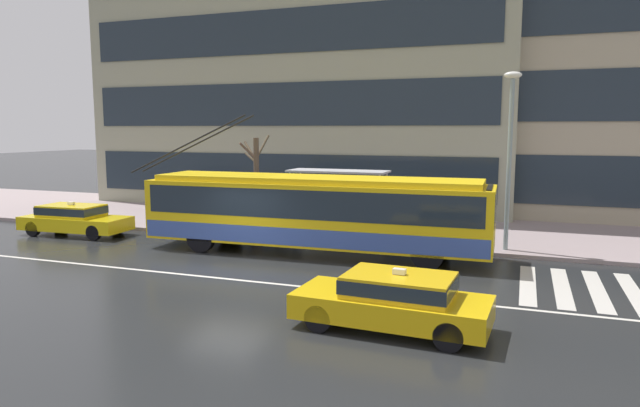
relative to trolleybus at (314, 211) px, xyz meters
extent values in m
plane|color=#242527|center=(-1.97, -2.94, -1.53)|extent=(160.00, 160.00, 0.00)
cube|color=gray|center=(-1.97, 6.60, -1.46)|extent=(80.00, 10.00, 0.14)
cube|color=beige|center=(7.18, -1.67, -1.52)|extent=(0.44, 4.40, 0.01)
cube|color=beige|center=(8.08, -1.67, -1.52)|extent=(0.44, 4.40, 0.01)
cube|color=beige|center=(8.98, -1.67, -1.52)|extent=(0.44, 4.40, 0.01)
cube|color=beige|center=(9.88, -1.67, -1.52)|extent=(0.44, 4.40, 0.01)
cube|color=silver|center=(-1.97, -4.14, -1.52)|extent=(72.00, 0.14, 0.01)
cube|color=yellow|center=(-0.02, 0.00, -0.04)|extent=(12.36, 2.79, 2.14)
cube|color=yellow|center=(-0.02, 0.00, 1.13)|extent=(11.62, 2.52, 0.20)
cube|color=#1E2833|center=(-0.02, 0.00, 0.38)|extent=(11.87, 2.81, 0.98)
cube|color=#3B56A3|center=(-0.02, 0.00, -0.73)|extent=(12.24, 2.81, 0.60)
cube|color=#1E2833|center=(6.08, 0.14, 0.38)|extent=(0.17, 2.20, 1.07)
cube|color=black|center=(5.93, 0.14, 0.93)|extent=(0.20, 1.90, 0.28)
cylinder|color=black|center=(-4.93, 0.23, 2.31)|extent=(4.92, 0.18, 2.22)
cylinder|color=black|center=(-4.92, -0.47, 2.31)|extent=(4.92, 0.18, 2.22)
cylinder|color=black|center=(4.14, 1.20, -1.01)|extent=(1.05, 0.32, 1.04)
cylinder|color=black|center=(4.19, -1.00, -1.01)|extent=(1.05, 0.32, 1.04)
cylinder|color=black|center=(-3.98, 1.00, -1.01)|extent=(1.05, 0.32, 1.04)
cylinder|color=black|center=(-3.93, -1.19, -1.01)|extent=(1.05, 0.32, 1.04)
cube|color=yellow|center=(-10.64, -0.12, -1.02)|extent=(4.64, 1.93, 0.55)
cube|color=yellow|center=(-10.82, -0.13, -0.50)|extent=(2.53, 1.60, 0.48)
cube|color=#1E2833|center=(-10.82, -0.13, -0.48)|extent=(2.58, 1.62, 0.31)
cube|color=silver|center=(-10.82, -0.13, -0.19)|extent=(0.29, 0.17, 0.12)
cylinder|color=black|center=(-9.16, 0.72, -1.22)|extent=(0.63, 0.23, 0.62)
cylinder|color=black|center=(-9.10, -0.82, -1.22)|extent=(0.63, 0.23, 0.62)
cylinder|color=black|center=(-12.18, 0.58, -1.22)|extent=(0.63, 0.23, 0.62)
cylinder|color=black|center=(-12.11, -0.95, -1.22)|extent=(0.63, 0.23, 0.62)
cube|color=yellow|center=(4.30, -6.62, -1.02)|extent=(4.38, 2.02, 0.55)
cube|color=gold|center=(4.47, -6.63, -0.50)|extent=(2.39, 1.66, 0.48)
cube|color=#1E2833|center=(4.47, -6.63, -0.48)|extent=(2.44, 1.68, 0.31)
cube|color=silver|center=(4.47, -6.63, -0.19)|extent=(0.29, 0.17, 0.12)
cylinder|color=black|center=(2.84, -7.34, -1.22)|extent=(0.63, 0.23, 0.62)
cylinder|color=black|center=(2.92, -5.75, -1.22)|extent=(0.63, 0.23, 0.62)
cylinder|color=black|center=(5.67, -7.49, -1.22)|extent=(0.63, 0.23, 0.62)
cylinder|color=black|center=(5.75, -5.90, -1.22)|extent=(0.63, 0.23, 0.62)
cylinder|color=gray|center=(1.60, 3.07, -0.14)|extent=(0.08, 0.08, 2.49)
cylinder|color=gray|center=(-2.25, 3.07, -0.14)|extent=(0.08, 0.08, 2.49)
cylinder|color=gray|center=(1.60, 4.28, -0.14)|extent=(0.08, 0.08, 2.49)
cylinder|color=gray|center=(-2.25, 4.28, -0.14)|extent=(0.08, 0.08, 2.49)
cube|color=#99ADB2|center=(-0.33, 4.28, -0.09)|extent=(3.66, 0.04, 2.00)
cube|color=#B2B2B7|center=(-0.33, 3.68, 1.15)|extent=(4.15, 1.51, 0.08)
cube|color=brown|center=(-0.33, 3.98, -0.94)|extent=(2.69, 0.36, 0.08)
cylinder|color=#454D4F|center=(-2.54, 2.36, -0.97)|extent=(0.14, 0.14, 0.84)
cylinder|color=#454D4F|center=(-2.42, 2.46, -0.97)|extent=(0.14, 0.14, 0.84)
cylinder|color=#424030|center=(-2.48, 2.41, -0.23)|extent=(0.51, 0.51, 0.63)
sphere|color=#D9A282|center=(-2.48, 2.41, 0.20)|extent=(0.23, 0.23, 0.23)
cone|color=#308A4C|center=(-2.57, 2.33, 0.49)|extent=(1.13, 1.13, 0.28)
cylinder|color=#333333|center=(-2.57, 2.33, -0.04)|extent=(0.02, 0.02, 0.79)
cylinder|color=black|center=(-3.86, 2.75, -0.97)|extent=(0.14, 0.14, 0.83)
cylinder|color=black|center=(-3.80, 2.90, -0.97)|extent=(0.14, 0.14, 0.83)
cylinder|color=#212538|center=(-3.83, 2.83, -0.27)|extent=(0.47, 0.47, 0.58)
sphere|color=#D99E86|center=(-3.83, 2.83, 0.14)|extent=(0.23, 0.23, 0.23)
cylinder|color=#514647|center=(1.77, 3.76, -0.97)|extent=(0.14, 0.14, 0.83)
cylinder|color=#514647|center=(1.68, 3.90, -0.97)|extent=(0.14, 0.14, 0.83)
cylinder|color=navy|center=(1.72, 3.83, -0.28)|extent=(0.50, 0.50, 0.56)
sphere|color=#D8B363|center=(1.72, 3.83, 0.11)|extent=(0.20, 0.20, 0.20)
cone|color=red|center=(1.65, 3.93, 0.39)|extent=(1.15, 1.15, 0.25)
cylinder|color=#333333|center=(1.65, 3.93, -0.10)|extent=(0.02, 0.02, 0.72)
cylinder|color=gray|center=(6.43, 2.33, 1.61)|extent=(0.16, 0.16, 6.00)
ellipsoid|color=silver|center=(6.43, 2.33, 4.73)|extent=(0.60, 0.32, 0.24)
cylinder|color=brown|center=(-4.25, 4.01, 0.56)|extent=(0.24, 0.24, 3.89)
cylinder|color=brown|center=(-4.23, 4.61, 2.08)|extent=(0.16, 1.27, 1.07)
cylinder|color=brown|center=(-4.46, 3.66, 1.93)|extent=(0.56, 0.83, 0.80)
cylinder|color=brown|center=(-4.66, 4.27, 1.89)|extent=(0.94, 0.65, 0.91)
cylinder|color=#4F4434|center=(-4.61, 4.20, 1.61)|extent=(0.81, 0.51, 0.49)
cube|color=gray|center=(-5.26, 16.13, 7.63)|extent=(23.60, 15.14, 18.31)
cube|color=#1E2833|center=(-5.26, 8.53, 0.49)|extent=(22.19, 0.06, 2.20)
cube|color=#1E2833|center=(-5.26, 8.53, 4.15)|extent=(22.19, 0.06, 2.20)
cube|color=#1E2833|center=(-5.26, 8.53, 7.81)|extent=(22.19, 0.06, 2.20)
camera|label=1|loc=(6.94, -18.53, 2.91)|focal=31.69mm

